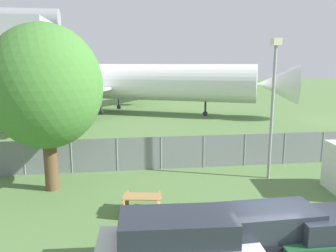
{
  "coord_description": "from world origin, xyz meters",
  "views": [
    {
      "loc": [
        -4.67,
        -8.59,
        6.11
      ],
      "look_at": [
        -1.73,
        12.76,
        2.0
      ],
      "focal_mm": 35.0,
      "sensor_mm": 36.0,
      "label": 1
    }
  ],
  "objects_px": {
    "tree_behind_benches": "(46,87)",
    "airplane": "(118,82)",
    "picnic_bench_near_cabin": "(142,203)",
    "car_silver_van_far_left": "(177,243)",
    "car_black_van_mid_left": "(263,234)"
  },
  "relations": [
    {
      "from": "tree_behind_benches",
      "to": "airplane",
      "type": "bearing_deg",
      "value": 83.37
    },
    {
      "from": "picnic_bench_near_cabin",
      "to": "car_silver_van_far_left",
      "type": "relative_size",
      "value": 0.38
    },
    {
      "from": "airplane",
      "to": "car_black_van_mid_left",
      "type": "height_order",
      "value": "airplane"
    },
    {
      "from": "airplane",
      "to": "picnic_bench_near_cabin",
      "type": "bearing_deg",
      "value": -63.67
    },
    {
      "from": "tree_behind_benches",
      "to": "car_black_van_mid_left",
      "type": "distance_m",
      "value": 11.31
    },
    {
      "from": "airplane",
      "to": "tree_behind_benches",
      "type": "height_order",
      "value": "airplane"
    },
    {
      "from": "airplane",
      "to": "car_silver_van_far_left",
      "type": "relative_size",
      "value": 8.63
    },
    {
      "from": "airplane",
      "to": "picnic_bench_near_cabin",
      "type": "relative_size",
      "value": 22.94
    },
    {
      "from": "tree_behind_benches",
      "to": "car_silver_van_far_left",
      "type": "distance_m",
      "value": 9.79
    },
    {
      "from": "picnic_bench_near_cabin",
      "to": "car_silver_van_far_left",
      "type": "height_order",
      "value": "car_silver_van_far_left"
    },
    {
      "from": "tree_behind_benches",
      "to": "car_black_van_mid_left",
      "type": "relative_size",
      "value": 1.71
    },
    {
      "from": "airplane",
      "to": "car_black_van_mid_left",
      "type": "relative_size",
      "value": 8.77
    },
    {
      "from": "airplane",
      "to": "car_silver_van_far_left",
      "type": "bearing_deg",
      "value": -62.61
    },
    {
      "from": "tree_behind_benches",
      "to": "car_silver_van_far_left",
      "type": "xyz_separation_m",
      "value": [
        5.03,
        -7.35,
        -4.06
      ]
    },
    {
      "from": "airplane",
      "to": "picnic_bench_near_cabin",
      "type": "xyz_separation_m",
      "value": [
        1.2,
        -29.44,
        -3.36
      ]
    }
  ]
}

